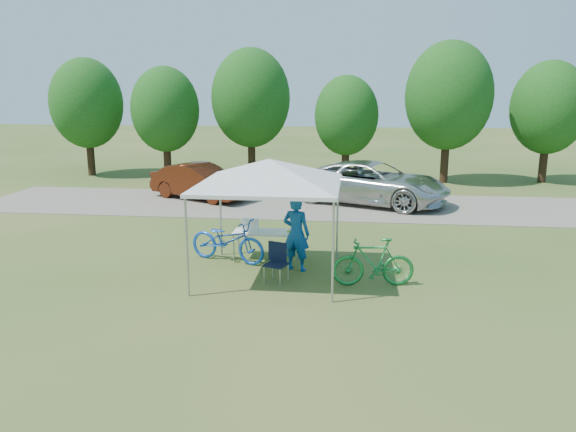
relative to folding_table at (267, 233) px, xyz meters
name	(u,v)px	position (x,y,z in m)	size (l,w,h in m)	color
ground	(270,275)	(0.27, -1.35, -0.66)	(100.00, 100.00, 0.00)	#2D5119
gravel_strip	(302,205)	(0.27, 6.65, -0.65)	(24.00, 5.00, 0.02)	gray
canopy	(269,162)	(0.27, -1.35, 1.99)	(4.53, 4.53, 3.00)	#A5A5AA
treeline	(308,103)	(-0.03, 12.69, 2.87)	(24.89, 4.28, 6.30)	#382314
folding_table	(267,233)	(0.00, 0.00, 0.00)	(1.71, 0.71, 0.70)	white
folding_chair	(277,259)	(0.48, -1.70, -0.14)	(0.57, 0.60, 0.88)	black
cooler	(250,225)	(-0.44, 0.00, 0.20)	(0.42, 0.28, 0.30)	white
ice_cream_cup	(289,231)	(0.56, -0.05, 0.07)	(0.08, 0.08, 0.06)	#BCD432
cyclist	(296,233)	(0.83, -0.87, 0.25)	(0.66, 0.43, 1.81)	#124993
bike_blue	(228,240)	(-0.94, -0.39, -0.11)	(0.72, 2.08, 1.09)	blue
bike_green	(373,262)	(2.62, -1.77, -0.12)	(0.51, 1.80, 1.08)	#1A7836
minivan	(373,183)	(2.88, 7.20, 0.14)	(2.60, 5.63, 1.56)	beige
sedan	(200,181)	(-3.75, 7.35, 0.04)	(1.44, 4.13, 1.36)	#4E1D0D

